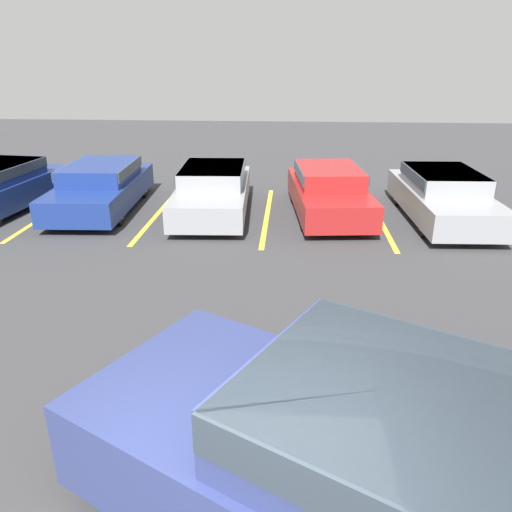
# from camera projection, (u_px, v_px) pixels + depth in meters

# --- Properties ---
(stall_stripe_b) EXTENTS (0.12, 5.08, 0.01)m
(stall_stripe_b) POSITION_uv_depth(u_px,v_px,m) (53.00, 210.00, 13.35)
(stall_stripe_b) COLOR yellow
(stall_stripe_b) RESTS_ON ground_plane
(stall_stripe_c) EXTENTS (0.12, 5.08, 0.01)m
(stall_stripe_c) POSITION_uv_depth(u_px,v_px,m) (159.00, 213.00, 13.16)
(stall_stripe_c) COLOR yellow
(stall_stripe_c) RESTS_ON ground_plane
(stall_stripe_d) EXTENTS (0.12, 5.08, 0.01)m
(stall_stripe_d) POSITION_uv_depth(u_px,v_px,m) (267.00, 215.00, 12.98)
(stall_stripe_d) COLOR yellow
(stall_stripe_d) RESTS_ON ground_plane
(stall_stripe_e) EXTENTS (0.12, 5.08, 0.01)m
(stall_stripe_e) POSITION_uv_depth(u_px,v_px,m) (379.00, 217.00, 12.79)
(stall_stripe_e) COLOR yellow
(stall_stripe_e) RESTS_ON ground_plane
(stall_stripe_f) EXTENTS (0.12, 5.08, 0.01)m
(stall_stripe_f) POSITION_uv_depth(u_px,v_px,m) (494.00, 220.00, 12.60)
(stall_stripe_f) COLOR yellow
(stall_stripe_f) RESTS_ON ground_plane
(pickup_truck) EXTENTS (6.12, 4.61, 1.72)m
(pickup_truck) POSITION_uv_depth(u_px,v_px,m) (425.00, 499.00, 3.62)
(pickup_truck) COLOR navy
(pickup_truck) RESTS_ON ground_plane
(parked_sedan_b) EXTENTS (2.00, 4.57, 1.22)m
(parked_sedan_b) POSITION_uv_depth(u_px,v_px,m) (101.00, 185.00, 13.24)
(parked_sedan_b) COLOR navy
(parked_sedan_b) RESTS_ON ground_plane
(parked_sedan_c) EXTENTS (1.96, 4.56, 1.22)m
(parked_sedan_c) POSITION_uv_depth(u_px,v_px,m) (213.00, 189.00, 12.94)
(parked_sedan_c) COLOR gray
(parked_sedan_c) RESTS_ON ground_plane
(parked_sedan_d) EXTENTS (2.13, 4.38, 1.23)m
(parked_sedan_d) POSITION_uv_depth(u_px,v_px,m) (328.00, 190.00, 12.80)
(parked_sedan_d) COLOR maroon
(parked_sedan_d) RESTS_ON ground_plane
(parked_sedan_e) EXTENTS (1.92, 4.57, 1.23)m
(parked_sedan_e) POSITION_uv_depth(u_px,v_px,m) (443.00, 194.00, 12.41)
(parked_sedan_e) COLOR gray
(parked_sedan_e) RESTS_ON ground_plane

